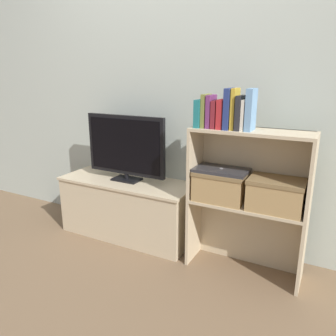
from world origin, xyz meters
The scene contains 19 objects.
ground_plane centered at (0.00, 0.00, 0.00)m, with size 16.00×16.00×0.00m, color brown.
wall_back centered at (0.00, 0.44, 1.20)m, with size 10.00×0.05×2.40m.
tv_stand centered at (-0.41, 0.20, 0.24)m, with size 1.11×0.42×0.48m.
tv centered at (-0.41, 0.20, 0.75)m, with size 0.68×0.14×0.52m.
bookshelf_lower_tier centered at (0.58, 0.18, 0.30)m, with size 0.75×0.26×0.49m.
bookshelf_upper_tier centered at (0.58, 0.18, 0.78)m, with size 0.75×0.26×0.48m.
book_teal centered at (0.25, 0.10, 1.05)m, with size 0.04×0.15×0.17m.
book_olive centered at (0.29, 0.10, 1.07)m, with size 0.03×0.13×0.21m.
book_plum centered at (0.32, 0.10, 1.07)m, with size 0.03×0.13×0.20m.
book_maroon centered at (0.35, 0.10, 1.05)m, with size 0.03×0.13×0.17m.
book_crimson centered at (0.40, 0.10, 1.06)m, with size 0.04×0.14×0.18m.
book_navy centered at (0.44, 0.10, 1.09)m, with size 0.03×0.15×0.25m.
book_mustard centered at (0.47, 0.10, 1.09)m, with size 0.02×0.12×0.25m.
book_charcoal centered at (0.51, 0.10, 1.07)m, with size 0.03×0.14×0.20m.
book_ivory centered at (0.53, 0.10, 1.06)m, with size 0.02×0.13×0.18m.
book_skyblue centered at (0.57, 0.10, 1.09)m, with size 0.04×0.13×0.25m.
storage_basket_left centered at (0.40, 0.12, 0.59)m, with size 0.33×0.23×0.20m.
storage_basket_right centered at (0.75, 0.12, 0.59)m, with size 0.33×0.23×0.20m.
laptop centered at (0.40, 0.12, 0.69)m, with size 0.34×0.21×0.02m.
Camera 1 is at (1.04, -1.85, 1.29)m, focal length 35.00 mm.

